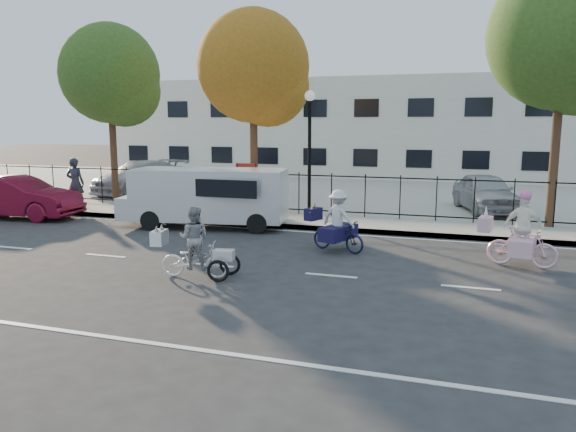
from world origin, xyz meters
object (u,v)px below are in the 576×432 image
at_px(pedestrian, 75,183).
at_px(lot_car_a, 140,177).
at_px(white_van, 207,195).
at_px(lot_car_b, 215,182).
at_px(red_sedan, 17,197).
at_px(lamppost, 310,131).
at_px(lot_car_c, 253,183).
at_px(lot_car_d, 485,192).
at_px(bull_bike, 338,227).
at_px(zebra_trike, 195,251).
at_px(unicorn_bike, 521,239).

height_order(pedestrian, lot_car_a, pedestrian).
distance_m(white_van, lot_car_b, 6.30).
relative_size(red_sedan, lot_car_a, 0.91).
bearing_deg(red_sedan, lamppost, -80.28).
relative_size(lot_car_c, lot_car_d, 0.92).
height_order(white_van, lot_car_b, white_van).
height_order(bull_bike, lot_car_c, bull_bike).
bearing_deg(lot_car_d, bull_bike, -133.40).
relative_size(lot_car_b, lot_car_c, 1.26).
height_order(red_sedan, lot_car_c, red_sedan).
bearing_deg(bull_bike, lot_car_d, -6.41).
height_order(red_sedan, lot_car_a, lot_car_a).
height_order(lamppost, lot_car_d, lamppost).
xyz_separation_m(bull_bike, lot_car_b, (-7.36, 7.83, 0.14)).
height_order(zebra_trike, lot_car_d, zebra_trike).
xyz_separation_m(white_van, lot_car_b, (-2.50, 5.77, -0.25)).
xyz_separation_m(bull_bike, lot_car_d, (3.83, 7.54, 0.19)).
relative_size(pedestrian, lot_car_b, 0.41).
bearing_deg(lot_car_c, pedestrian, -135.65).
distance_m(lot_car_c, lot_car_d, 9.78).
relative_size(bull_bike, lot_car_a, 0.36).
relative_size(bull_bike, red_sedan, 0.40).
xyz_separation_m(unicorn_bike, lot_car_d, (-0.71, 7.76, 0.16)).
relative_size(unicorn_bike, white_van, 0.33).
distance_m(pedestrian, lot_car_b, 5.85).
height_order(red_sedan, lot_car_b, red_sedan).
height_order(zebra_trike, red_sedan, zebra_trike).
height_order(lamppost, pedestrian, lamppost).
xyz_separation_m(lamppost, bull_bike, (2.06, -4.36, -2.45)).
xyz_separation_m(white_van, lot_car_d, (8.69, 5.48, -0.21)).
bearing_deg(white_van, lot_car_a, 127.01).
bearing_deg(pedestrian, red_sedan, 51.20).
height_order(zebra_trike, lot_car_a, lot_car_a).
distance_m(zebra_trike, white_van, 6.12).
relative_size(lamppost, zebra_trike, 2.32).
height_order(white_van, pedestrian, pedestrian).
relative_size(lot_car_a, lot_car_c, 1.34).
distance_m(lamppost, lot_car_a, 10.43).
relative_size(lamppost, pedestrian, 2.25).
relative_size(lot_car_a, lot_car_b, 1.07).
xyz_separation_m(lot_car_a, lot_car_d, (15.29, -0.75, -0.03)).
bearing_deg(lot_car_b, pedestrian, -110.76).
distance_m(lot_car_a, lot_car_d, 15.31).
distance_m(lamppost, red_sedan, 10.75).
xyz_separation_m(red_sedan, lot_car_d, (15.97, 6.07, 0.09)).
relative_size(unicorn_bike, lot_car_d, 0.46).
height_order(white_van, lot_car_c, white_van).
bearing_deg(zebra_trike, pedestrian, 40.96).
distance_m(bull_bike, lot_car_d, 8.46).
xyz_separation_m(pedestrian, lot_car_a, (-0.40, 4.97, -0.23)).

